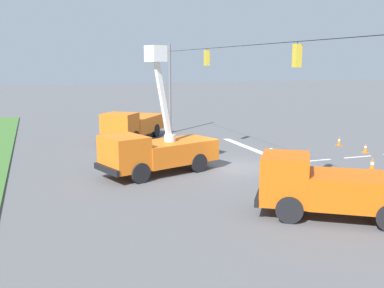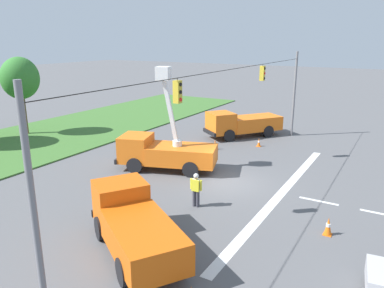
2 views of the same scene
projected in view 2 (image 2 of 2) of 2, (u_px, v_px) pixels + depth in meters
name	position (u px, v px, depth m)	size (l,w,h in m)	color
ground_plane	(229.00, 183.00, 22.07)	(200.00, 200.00, 0.00)	#565659
grass_verge	(30.00, 141.00, 30.79)	(56.00, 12.00, 0.10)	#3D6B2D
lane_markings	(309.00, 199.00, 19.82)	(17.60, 15.25, 0.01)	silver
signal_gantry	(230.00, 112.00, 20.85)	(26.20, 0.33, 7.20)	slate
tree_east	(20.00, 79.00, 31.94)	(3.26, 3.07, 6.76)	brown
utility_truck_bucket_lift	(164.00, 150.00, 24.02)	(4.23, 6.72, 6.57)	orange
utility_truck_support_near	(134.00, 224.00, 14.67)	(5.14, 6.22, 2.31)	#D6560F
utility_truck_support_far	(241.00, 123.00, 32.25)	(6.66, 5.80, 2.25)	orange
road_worker	(196.00, 188.00, 18.68)	(0.26, 0.65, 1.77)	#383842
traffic_cone_mid_left	(259.00, 142.00, 29.47)	(0.36, 0.36, 0.67)	orange
traffic_cone_near_bucket	(328.00, 226.00, 16.09)	(0.36, 0.36, 0.82)	orange
traffic_cone_lane_edge_a	(215.00, 145.00, 28.64)	(0.36, 0.36, 0.77)	orange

